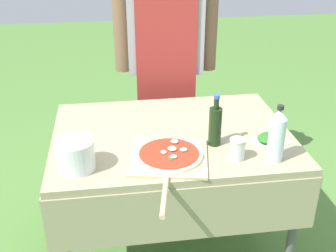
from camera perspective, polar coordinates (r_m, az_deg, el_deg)
The scene contains 9 objects.
ground_plane at distance 2.62m, azimuth 0.45°, elevation -16.43°, with size 12.00×12.00×0.00m, color #517F38.
prep_table at distance 2.20m, azimuth 0.52°, elevation -2.93°, with size 1.22×0.89×0.79m.
person_cook at distance 2.74m, azimuth -0.33°, elevation 10.68°, with size 0.65×0.25×1.75m.
pizza_on_peel at distance 1.92m, azimuth 0.12°, elevation -4.20°, with size 0.41×0.63×0.05m.
oil_bottle at distance 2.02m, azimuth 6.40°, elevation 0.10°, with size 0.06×0.06×0.26m.
water_bottle at distance 1.93m, azimuth 14.54°, elevation -1.17°, with size 0.07×0.07×0.27m.
herb_container at distance 2.12m, azimuth 13.70°, elevation -1.65°, with size 0.20×0.18×0.04m.
mixing_tub at distance 1.88m, azimuth -12.41°, elevation -3.84°, with size 0.17×0.17×0.14m, color silver.
sauce_jar at distance 1.94m, azimuth 9.35°, elevation -3.23°, with size 0.07×0.07×0.10m.
Camera 1 is at (-0.29, -1.88, 1.81)m, focal length 45.00 mm.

